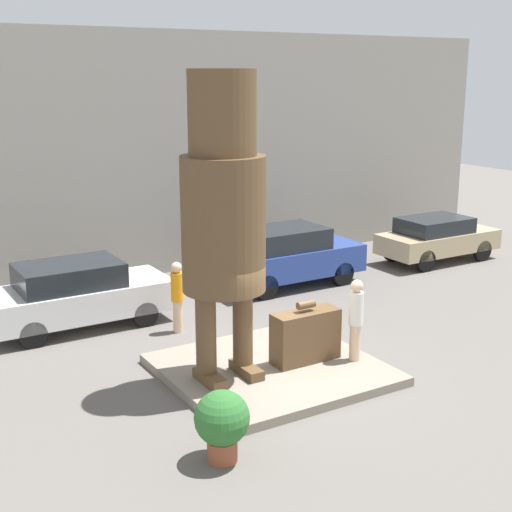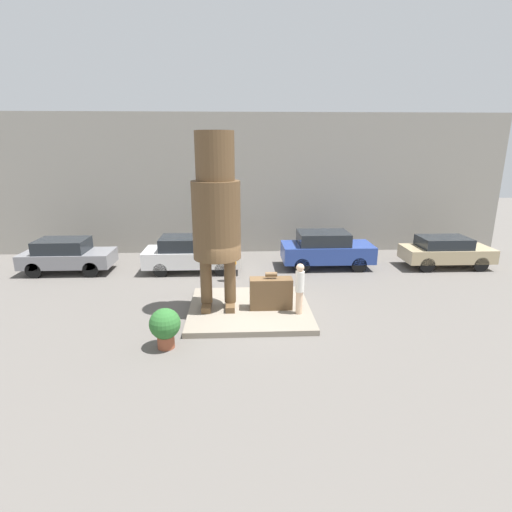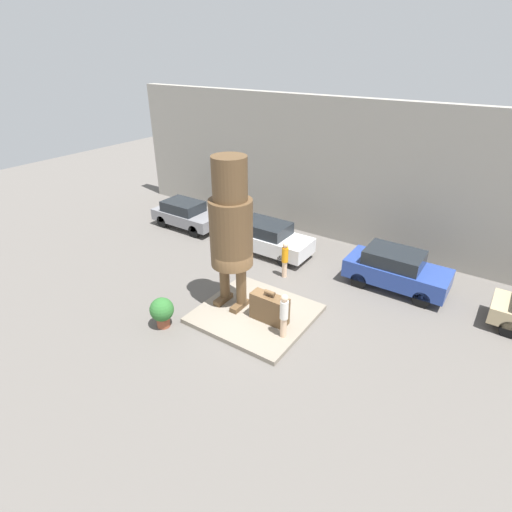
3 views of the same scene
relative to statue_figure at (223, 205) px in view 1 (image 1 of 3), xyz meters
name	(u,v)px [view 1 (image 1 of 3)]	position (x,y,z in m)	size (l,w,h in m)	color
ground_plane	(271,374)	(1.09, -0.01, -3.67)	(60.00, 60.00, 0.00)	#605B56
pedestal	(271,370)	(1.09, -0.01, -3.58)	(4.23, 3.97, 0.19)	gray
building_backdrop	(117,157)	(1.09, 8.52, -0.02)	(28.00, 0.60, 7.31)	gray
statue_figure	(223,205)	(0.00, 0.00, 0.00)	(1.61, 1.61, 5.95)	brown
giant_suitcase	(305,336)	(1.83, -0.16, -2.93)	(1.47, 0.54, 1.32)	brown
tourist	(356,317)	(2.74, -0.67, -2.52)	(0.30, 0.30, 1.76)	beige
parked_car_white	(77,294)	(-1.46, 4.83, -2.81)	(4.40, 1.80, 1.64)	silver
parked_car_blue	(288,255)	(4.90, 5.13, -2.76)	(4.28, 1.86, 1.74)	#284293
parked_car_tan	(437,238)	(10.64, 4.88, -2.87)	(4.11, 1.71, 1.49)	tan
planter_pot	(222,422)	(-1.42, -2.50, -2.98)	(0.90, 0.90, 1.21)	brown
worker_hivis	(177,294)	(0.48, 3.24, -2.71)	(0.30, 0.30, 1.74)	beige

